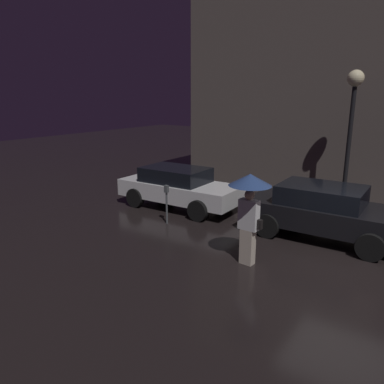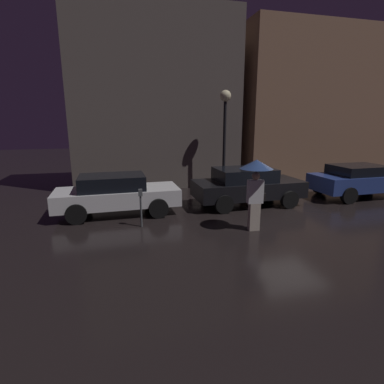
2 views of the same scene
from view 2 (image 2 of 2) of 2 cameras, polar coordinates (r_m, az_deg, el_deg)
The scene contains 9 objects.
ground_plane at distance 11.45m, azimuth 17.98°, elevation -3.86°, with size 60.00×60.00×0.00m, color black.
building_facade_left at distance 15.89m, azimuth -6.89°, elevation 16.94°, with size 8.18×3.00×8.56m.
building_facade_right at distance 19.45m, azimuth 22.65°, elevation 15.02°, with size 9.12×3.00×8.32m.
parked_car_white at distance 10.98m, azimuth -14.19°, elevation -0.26°, with size 4.34×1.91×1.42m.
parked_car_black at distance 12.04m, azimuth 10.42°, elevation 1.24°, with size 4.30×2.03×1.47m.
parked_car_blue at distance 15.02m, azimuth 29.28°, elevation 2.06°, with size 4.24×2.02×1.41m.
pedestrian_with_umbrella at distance 9.05m, azimuth 12.09°, elevation 2.71°, with size 0.98×0.98×2.17m.
parking_meter at distance 9.47m, azimuth -9.73°, elevation -2.18°, with size 0.12×0.10×1.22m.
street_lamp_near at distance 14.04m, azimuth 6.30°, elevation 14.11°, with size 0.50×0.50×4.61m.
Camera 2 is at (-5.96, -9.22, 3.26)m, focal length 28.00 mm.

